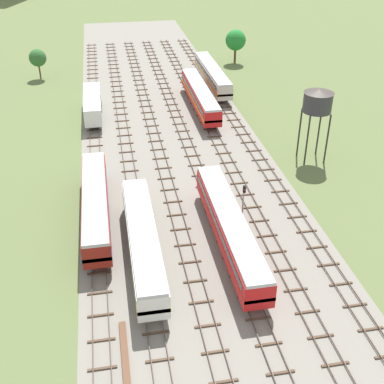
# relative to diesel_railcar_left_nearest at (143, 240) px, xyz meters

# --- Properties ---
(ground_plane) EXTENTS (480.00, 480.00, 0.00)m
(ground_plane) POSITION_rel_diesel_railcar_left_nearest_xyz_m (7.01, 26.16, -2.60)
(ground_plane) COLOR #5B6B3D
(ballast_bed) EXTENTS (27.37, 176.00, 0.01)m
(ballast_bed) POSITION_rel_diesel_railcar_left_nearest_xyz_m (7.01, 26.16, -2.59)
(ballast_bed) COLOR gray
(ballast_bed) RESTS_ON ground
(track_far_left) EXTENTS (2.40, 126.00, 0.29)m
(track_far_left) POSITION_rel_diesel_railcar_left_nearest_xyz_m (-4.67, 27.16, -2.46)
(track_far_left) COLOR #47382D
(track_far_left) RESTS_ON ground
(track_left) EXTENTS (2.40, 126.00, 0.29)m
(track_left) POSITION_rel_diesel_railcar_left_nearest_xyz_m (0.00, 27.16, -2.46)
(track_left) COLOR #47382D
(track_left) RESTS_ON ground
(track_centre_left) EXTENTS (2.40, 126.00, 0.29)m
(track_centre_left) POSITION_rel_diesel_railcar_left_nearest_xyz_m (4.67, 27.16, -2.46)
(track_centre_left) COLOR #47382D
(track_centre_left) RESTS_ON ground
(track_centre) EXTENTS (2.40, 126.00, 0.29)m
(track_centre) POSITION_rel_diesel_railcar_left_nearest_xyz_m (9.35, 27.16, -2.46)
(track_centre) COLOR #47382D
(track_centre) RESTS_ON ground
(track_centre_right) EXTENTS (2.40, 126.00, 0.29)m
(track_centre_right) POSITION_rel_diesel_railcar_left_nearest_xyz_m (14.02, 27.16, -2.46)
(track_centre_right) COLOR #47382D
(track_centre_right) RESTS_ON ground
(track_right) EXTENTS (2.40, 126.00, 0.29)m
(track_right) POSITION_rel_diesel_railcar_left_nearest_xyz_m (18.69, 27.16, -2.46)
(track_right) COLOR #47382D
(track_right) RESTS_ON ground
(diesel_railcar_left_nearest) EXTENTS (2.96, 20.50, 3.80)m
(diesel_railcar_left_nearest) POSITION_rel_diesel_railcar_left_nearest_xyz_m (0.00, 0.00, 0.00)
(diesel_railcar_left_nearest) COLOR white
(diesel_railcar_left_nearest) RESTS_ON ground
(passenger_coach_centre_near) EXTENTS (2.96, 22.00, 3.80)m
(passenger_coach_centre_near) POSITION_rel_diesel_railcar_left_nearest_xyz_m (9.35, 0.67, 0.02)
(passenger_coach_centre_near) COLOR red
(passenger_coach_centre_near) RESTS_ON ground
(diesel_railcar_far_left_mid) EXTENTS (2.96, 20.50, 3.80)m
(diesel_railcar_far_left_mid) POSITION_rel_diesel_railcar_left_nearest_xyz_m (-4.67, 8.01, 0.00)
(diesel_railcar_far_left_mid) COLOR maroon
(diesel_railcar_far_left_mid) RESTS_ON ground
(freight_boxcar_far_left_midfar) EXTENTS (2.87, 14.00, 3.60)m
(freight_boxcar_far_left_midfar) POSITION_rel_diesel_railcar_left_nearest_xyz_m (-4.67, 40.27, -0.15)
(freight_boxcar_far_left_midfar) COLOR white
(freight_boxcar_far_left_midfar) RESTS_ON ground
(passenger_coach_centre_right_far) EXTENTS (2.96, 22.00, 3.80)m
(passenger_coach_centre_right_far) POSITION_rel_diesel_railcar_left_nearest_xyz_m (14.02, 40.70, 0.02)
(passenger_coach_centre_right_far) COLOR red
(passenger_coach_centre_right_far) RESTS_ON ground
(passenger_coach_right_farther) EXTENTS (2.96, 22.00, 3.80)m
(passenger_coach_right_farther) POSITION_rel_diesel_railcar_left_nearest_xyz_m (18.69, 51.96, 0.02)
(passenger_coach_right_farther) COLOR beige
(passenger_coach_right_farther) RESTS_ON ground
(water_tower) EXTENTS (4.14, 4.14, 10.54)m
(water_tower) POSITION_rel_diesel_railcar_left_nearest_xyz_m (25.97, 18.71, 6.20)
(water_tower) COLOR #2D2826
(water_tower) RESTS_ON ground
(signal_post_nearest) EXTENTS (0.28, 0.47, 5.65)m
(signal_post_nearest) POSITION_rel_diesel_railcar_left_nearest_xyz_m (11.68, 3.91, 0.97)
(signal_post_nearest) COLOR gray
(signal_post_nearest) RESTS_ON ground
(lineside_tree_1) EXTENTS (3.50, 3.50, 6.14)m
(lineside_tree_1) POSITION_rel_diesel_railcar_left_nearest_xyz_m (-15.30, 63.42, 1.77)
(lineside_tree_1) COLOR #4C331E
(lineside_tree_1) RESTS_ON ground
(lineside_tree_2) EXTENTS (4.54, 4.54, 7.45)m
(lineside_tree_2) POSITION_rel_diesel_railcar_left_nearest_xyz_m (27.29, 66.96, 2.55)
(lineside_tree_2) COLOR #4C331E
(lineside_tree_2) RESTS_ON ground
(spare_rail_bundle) EXTENTS (0.60, 10.00, 0.24)m
(spare_rail_bundle) POSITION_rel_diesel_railcar_left_nearest_xyz_m (-2.79, -13.64, -2.48)
(spare_rail_bundle) COLOR brown
(spare_rail_bundle) RESTS_ON ground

